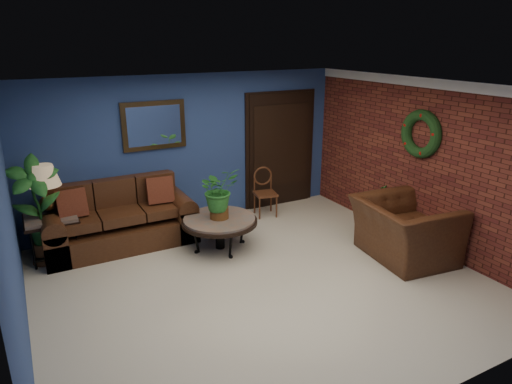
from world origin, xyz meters
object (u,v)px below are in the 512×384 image
sofa (119,223)px  coffee_table (219,222)px  side_chair (264,188)px  end_table (52,225)px  table_lamp (45,184)px  armchair (404,230)px

sofa → coffee_table: (1.30, -0.89, 0.10)m
coffee_table → side_chair: 1.57m
end_table → table_lamp: size_ratio=1.01×
coffee_table → end_table: 2.40m
end_table → armchair: armchair is taller
coffee_table → table_lamp: size_ratio=1.60×
end_table → table_lamp: (0.00, 0.00, 0.61)m
table_lamp → side_chair: bearing=1.0°
sofa → armchair: 4.26m
coffee_table → table_lamp: 2.49m
table_lamp → end_table: bearing=-90.0°
side_chair → sofa: bearing=-168.0°
sofa → table_lamp: (-0.94, -0.03, 0.79)m
end_table → side_chair: (3.52, 0.06, -0.01)m
sofa → armchair: bearing=-34.6°
sofa → coffee_table: sofa is taller
sofa → table_lamp: bearing=-178.0°
table_lamp → armchair: size_ratio=0.54×
coffee_table → side_chair: side_chair is taller
coffee_table → sofa: bearing=145.6°
armchair → side_chair: bearing=27.8°
sofa → armchair: sofa is taller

